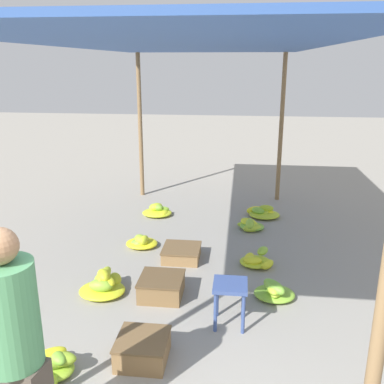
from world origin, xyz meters
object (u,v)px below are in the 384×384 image
banana_pile_left_2 (157,211)px  banana_pile_right_3 (251,225)px  banana_pile_left_3 (141,242)px  stool (230,292)px  crate_near (143,349)px  crate_mid (161,287)px  crate_far (182,253)px  banana_pile_left_1 (104,284)px  banana_pile_left_0 (53,364)px  banana_pile_right_1 (274,291)px  banana_pile_right_2 (256,260)px  banana_pile_right_0 (263,212)px  vendor_foreground (14,350)px

banana_pile_left_2 → banana_pile_right_3: size_ratio=1.18×
banana_pile_left_2 → banana_pile_left_3: banana_pile_left_2 is taller
stool → crate_near: 1.02m
stool → crate_near: (-0.75, -0.64, -0.25)m
crate_mid → crate_far: 0.98m
banana_pile_left_1 → crate_far: 1.25m
banana_pile_left_0 → crate_far: 2.48m
banana_pile_right_1 → banana_pile_right_2: bearing=102.8°
banana_pile_left_1 → crate_mid: (0.67, 0.02, 0.01)m
banana_pile_left_1 → banana_pile_right_3: 2.76m
stool → banana_pile_left_3: 2.22m
banana_pile_right_0 → crate_near: bearing=-107.4°
banana_pile_right_3 → crate_far: bearing=-128.8°
banana_pile_left_1 → banana_pile_left_3: 1.32m
banana_pile_right_3 → crate_near: size_ratio=0.96×
banana_pile_left_1 → vendor_foreground: bearing=-85.4°
vendor_foreground → banana_pile_right_3: (1.54, 4.33, -0.79)m
banana_pile_left_1 → banana_pile_right_0: (1.93, 2.82, -0.04)m
banana_pile_left_0 → banana_pile_right_2: bearing=51.9°
banana_pile_right_2 → banana_pile_left_1: bearing=-152.8°
banana_pile_left_3 → crate_mid: (0.54, -1.29, 0.04)m
vendor_foreground → crate_near: 1.42m
banana_pile_left_3 → banana_pile_left_2: bearing=91.3°
vendor_foreground → crate_mid: vendor_foreground is taller
vendor_foreground → banana_pile_right_1: (1.77, 2.26, -0.77)m
banana_pile_right_1 → crate_far: (-1.18, 0.89, -0.01)m
banana_pile_right_3 → banana_pile_right_2: bearing=-87.6°
stool → crate_far: size_ratio=0.93×
banana_pile_left_2 → stool: bearing=-66.4°
banana_pile_left_1 → banana_pile_right_1: size_ratio=1.27×
banana_pile_left_3 → crate_far: bearing=-26.9°
vendor_foreground → banana_pile_left_0: (-0.19, 0.80, -0.77)m
banana_pile_left_3 → banana_pile_right_2: bearing=-13.9°
stool → banana_pile_right_1: (0.49, 0.55, -0.27)m
banana_pile_left_2 → crate_near: bearing=-80.8°
banana_pile_right_2 → crate_near: 2.26m
banana_pile_left_3 → vendor_foreground: bearing=-89.4°
stool → crate_mid: size_ratio=0.94×
banana_pile_left_3 → crate_mid: crate_mid is taller
banana_pile_left_3 → banana_pile_right_1: size_ratio=1.00×
vendor_foreground → banana_pile_left_2: vendor_foreground is taller
banana_pile_right_0 → banana_pile_right_3: 0.69m
vendor_foreground → banana_pile_left_0: vendor_foreground is taller
vendor_foreground → banana_pile_left_1: 2.30m
vendor_foreground → crate_near: size_ratio=3.68×
banana_pile_left_3 → crate_far: 0.71m
banana_pile_right_0 → crate_near: crate_near is taller
banana_pile_left_0 → banana_pile_right_1: size_ratio=1.15×
banana_pile_left_1 → banana_pile_right_3: bearing=51.7°
vendor_foreground → crate_mid: bearing=77.1°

